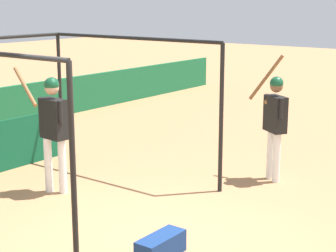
{
  "coord_description": "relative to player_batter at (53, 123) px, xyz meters",
  "views": [
    {
      "loc": [
        -5.32,
        -4.19,
        3.1
      ],
      "look_at": [
        1.92,
        1.29,
        1.05
      ],
      "focal_mm": 60.0,
      "sensor_mm": 36.0,
      "label": 1
    }
  ],
  "objects": [
    {
      "name": "ground_plane",
      "position": [
        -0.55,
        -2.57,
        -1.18
      ],
      "size": [
        60.0,
        60.0,
        0.0
      ],
      "primitive_type": "plane",
      "color": "#A8754C"
    },
    {
      "name": "batting_cage",
      "position": [
        0.05,
        0.84,
        -0.04
      ],
      "size": [
        3.32,
        3.85,
        2.47
      ],
      "color": "black",
      "rests_on": "ground"
    },
    {
      "name": "player_batter",
      "position": [
        0.0,
        0.0,
        0.0
      ],
      "size": [
        0.54,
        0.97,
        2.04
      ],
      "rotation": [
        0.0,
        0.0,
        1.47
      ],
      "color": "white",
      "rests_on": "ground"
    },
    {
      "name": "player_waiting",
      "position": [
        2.73,
        -2.55,
        -0.05
      ],
      "size": [
        0.62,
        0.83,
        2.17
      ],
      "rotation": [
        0.0,
        0.0,
        1.0
      ],
      "color": "white",
      "rests_on": "ground"
    },
    {
      "name": "equipment_bag",
      "position": [
        -0.84,
        -2.84,
        -1.04
      ],
      "size": [
        0.7,
        0.28,
        0.28
      ],
      "color": "navy",
      "rests_on": "ground"
    }
  ]
}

